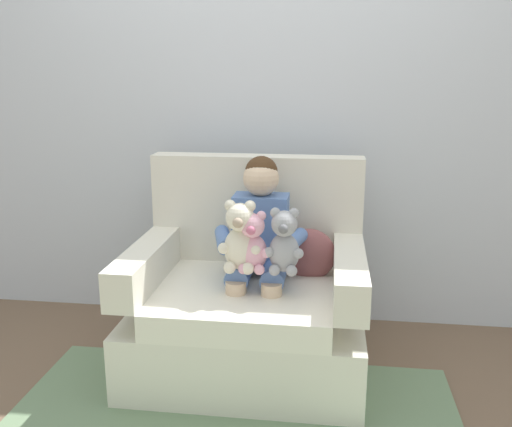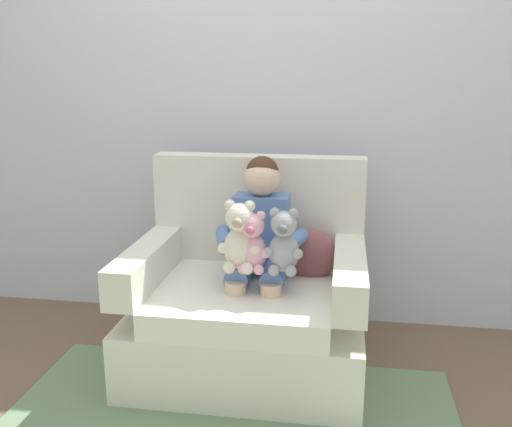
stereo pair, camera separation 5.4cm
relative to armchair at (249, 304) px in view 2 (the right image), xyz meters
name	(u,v)px [view 2 (the right image)]	position (x,y,z in m)	size (l,w,h in m)	color
ground_plane	(248,368)	(0.00, -0.05, -0.31)	(8.00, 8.00, 0.00)	brown
back_wall	(268,91)	(0.00, 0.64, 0.99)	(6.00, 0.10, 2.60)	silver
armchair	(249,304)	(0.00, 0.00, 0.00)	(1.08, 0.86, 0.99)	silver
seated_child	(260,236)	(0.05, 0.02, 0.34)	(0.45, 0.39, 0.82)	#597AB7
plush_cream	(240,238)	(-0.01, -0.17, 0.38)	(0.19, 0.15, 0.32)	silver
plush_pink	(252,243)	(0.04, -0.18, 0.36)	(0.16, 0.13, 0.27)	#EAA8BC
plush_grey	(284,243)	(0.18, -0.18, 0.37)	(0.17, 0.14, 0.29)	#9E9EA3
throw_pillow	(310,255)	(0.28, 0.11, 0.23)	(0.26, 0.12, 0.26)	#8C4C4C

